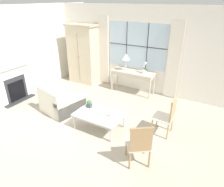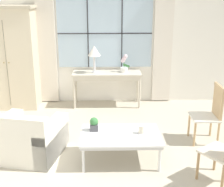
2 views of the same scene
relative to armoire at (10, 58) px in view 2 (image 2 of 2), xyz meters
The scene contains 11 objects.
ground_plane 3.49m from the armoire, 53.36° to the right, with size 14.00×14.00×0.00m, color #B2A893.
wall_back_windowed 2.04m from the armoire, 10.14° to the left, with size 7.20×0.14×2.80m.
armoire is the anchor object (origin of this frame).
console_table 2.06m from the armoire, ahead, with size 1.47×0.48×0.75m.
table_lamp 1.76m from the armoire, ahead, with size 0.27×0.27×0.58m.
potted_orchid 2.40m from the armoire, ahead, with size 0.20×0.16×0.38m.
armchair_upholstered 2.43m from the armoire, 69.87° to the right, with size 1.17×1.14×0.77m.
side_chair_wooden 4.14m from the armoire, 25.16° to the right, with size 0.45×0.45×0.98m.
coffee_table 3.29m from the armoire, 46.67° to the right, with size 1.16×0.76×0.42m.
potted_plant_small 2.90m from the armoire, 50.38° to the right, with size 0.13×0.13×0.21m.
pillar_candle 3.47m from the armoire, 42.64° to the right, with size 0.12×0.12×0.13m.
Camera 2 is at (0.01, -3.80, 2.40)m, focal length 50.00 mm.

